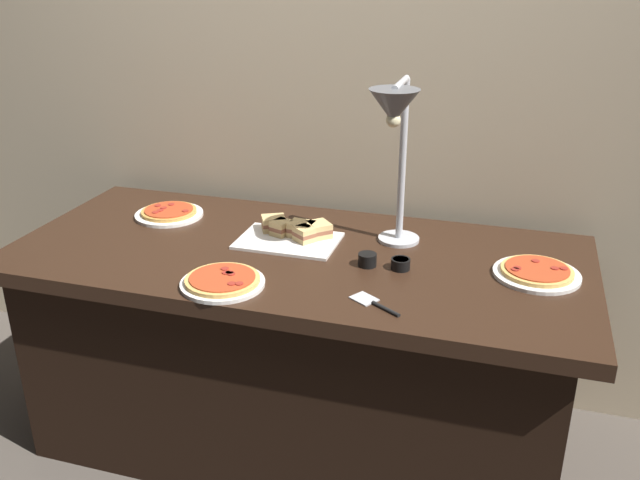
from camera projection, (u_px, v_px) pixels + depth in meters
ground_plane at (299, 437)px, 2.54m from camera, size 8.00×8.00×0.00m
back_wall at (338, 90)px, 2.51m from camera, size 4.40×0.04×2.40m
buffet_table at (298, 349)px, 2.39m from camera, size 1.90×0.84×0.76m
heat_lamp at (395, 125)px, 2.02m from camera, size 0.15×0.34×0.56m
pizza_plate_front at (169, 213)px, 2.53m from camera, size 0.25×0.25×0.03m
pizza_plate_center at (223, 281)px, 2.01m from camera, size 0.25×0.25×0.03m
pizza_plate_raised_stand at (537, 272)px, 2.06m from camera, size 0.26×0.26×0.03m
sandwich_platter at (293, 233)px, 2.32m from camera, size 0.34×0.23×0.06m
sauce_cup_near at (367, 259)px, 2.13m from camera, size 0.06×0.06×0.04m
sauce_cup_far at (401, 263)px, 2.11m from camera, size 0.06×0.06×0.03m
serving_spatula at (374, 304)px, 1.90m from camera, size 0.16×0.12×0.01m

